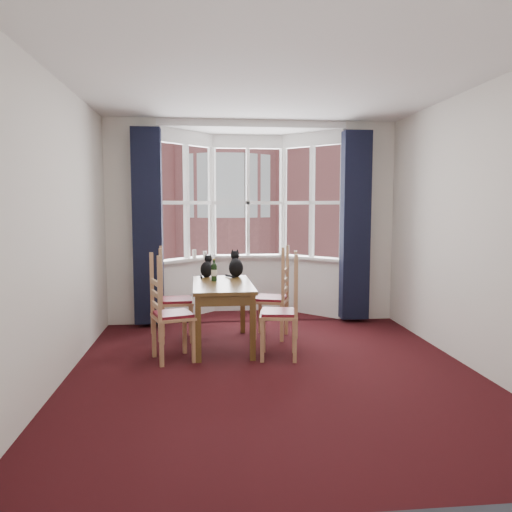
{
  "coord_description": "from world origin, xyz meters",
  "views": [
    {
      "loc": [
        -0.66,
        -4.69,
        1.64
      ],
      "look_at": [
        -0.07,
        1.05,
        1.05
      ],
      "focal_mm": 35.0,
      "sensor_mm": 36.0,
      "label": 1
    }
  ],
  "objects": [
    {
      "name": "cat_left",
      "position": [
        -0.64,
        1.52,
        0.86
      ],
      "size": [
        0.21,
        0.25,
        0.3
      ],
      "color": "black",
      "rests_on": "dining_table"
    },
    {
      "name": "curtain_left",
      "position": [
        -1.42,
        2.07,
        1.35
      ],
      "size": [
        0.38,
        0.22,
        2.6
      ],
      "primitive_type": "cube",
      "color": "black",
      "rests_on": "floor"
    },
    {
      "name": "ceiling",
      "position": [
        0.0,
        0.0,
        2.8
      ],
      "size": [
        4.5,
        4.5,
        0.0
      ],
      "primitive_type": "plane",
      "rotation": [
        3.14,
        0.0,
        0.0
      ],
      "color": "white",
      "rests_on": "floor"
    },
    {
      "name": "wall_right",
      "position": [
        2.0,
        0.0,
        1.4
      ],
      "size": [
        0.0,
        4.5,
        4.5
      ],
      "primitive_type": "plane",
      "rotation": [
        1.57,
        0.0,
        -1.57
      ],
      "color": "silver",
      "rests_on": "floor"
    },
    {
      "name": "dining_table",
      "position": [
        -0.47,
        1.01,
        0.64
      ],
      "size": [
        0.69,
        1.26,
        0.74
      ],
      "color": "brown",
      "rests_on": "floor"
    },
    {
      "name": "cat_right",
      "position": [
        -0.28,
        1.52,
        0.88
      ],
      "size": [
        0.2,
        0.27,
        0.35
      ],
      "color": "black",
      "rests_on": "dining_table"
    },
    {
      "name": "wall_back_pier_right",
      "position": [
        1.65,
        2.25,
        1.4
      ],
      "size": [
        0.7,
        0.12,
        2.8
      ],
      "primitive_type": "cube",
      "color": "silver",
      "rests_on": "floor"
    },
    {
      "name": "bay_window",
      "position": [
        0.0,
        2.75,
        1.4
      ],
      "size": [
        2.76,
        0.94,
        2.8
      ],
      "color": "white",
      "rests_on": "floor"
    },
    {
      "name": "chair_left_far",
      "position": [
        -1.11,
        1.34,
        0.47
      ],
      "size": [
        0.43,
        0.45,
        0.92
      ],
      "color": "tan",
      "rests_on": "floor"
    },
    {
      "name": "street",
      "position": [
        0.0,
        32.25,
        -6.0
      ],
      "size": [
        80.0,
        80.0,
        0.0
      ],
      "primitive_type": "plane",
      "color": "#333335",
      "rests_on": "ground"
    },
    {
      "name": "floor",
      "position": [
        0.0,
        0.0,
        0.0
      ],
      "size": [
        4.5,
        4.5,
        0.0
      ],
      "primitive_type": "plane",
      "color": "black",
      "rests_on": "ground"
    },
    {
      "name": "candle_short",
      "position": [
        -0.67,
        2.63,
        0.92
      ],
      "size": [
        0.06,
        0.06,
        0.1
      ],
      "primitive_type": "cylinder",
      "color": "white",
      "rests_on": "bay_window"
    },
    {
      "name": "wall_back_pier_left",
      "position": [
        -1.65,
        2.25,
        1.4
      ],
      "size": [
        0.7,
        0.12,
        2.8
      ],
      "primitive_type": "cube",
      "color": "silver",
      "rests_on": "floor"
    },
    {
      "name": "wall_left",
      "position": [
        -2.0,
        0.0,
        1.4
      ],
      "size": [
        0.0,
        4.5,
        4.5
      ],
      "primitive_type": "plane",
      "rotation": [
        1.57,
        0.0,
        1.57
      ],
      "color": "silver",
      "rests_on": "floor"
    },
    {
      "name": "tenement_building",
      "position": [
        0.0,
        14.01,
        1.6
      ],
      "size": [
        18.4,
        7.8,
        15.2
      ],
      "color": "#A35654",
      "rests_on": "street"
    },
    {
      "name": "candle_tall",
      "position": [
        -0.82,
        2.6,
        0.93
      ],
      "size": [
        0.06,
        0.06,
        0.12
      ],
      "primitive_type": "cylinder",
      "color": "white",
      "rests_on": "bay_window"
    },
    {
      "name": "chair_right_near",
      "position": [
        0.21,
        0.5,
        0.47
      ],
      "size": [
        0.46,
        0.48,
        0.92
      ],
      "color": "tan",
      "rests_on": "floor"
    },
    {
      "name": "wine_bottle",
      "position": [
        -0.56,
        1.18,
        0.86
      ],
      "size": [
        0.07,
        0.07,
        0.27
      ],
      "color": "black",
      "rests_on": "dining_table"
    },
    {
      "name": "curtain_right",
      "position": [
        1.42,
        2.07,
        1.35
      ],
      "size": [
        0.38,
        0.22,
        2.6
      ],
      "primitive_type": "cube",
      "color": "black",
      "rests_on": "floor"
    },
    {
      "name": "chair_right_far",
      "position": [
        0.23,
        1.31,
        0.47
      ],
      "size": [
        0.51,
        0.52,
        0.92
      ],
      "color": "tan",
      "rests_on": "floor"
    },
    {
      "name": "wall_near",
      "position": [
        0.0,
        -2.25,
        1.4
      ],
      "size": [
        4.0,
        0.0,
        4.0
      ],
      "primitive_type": "plane",
      "rotation": [
        -1.57,
        0.0,
        0.0
      ],
      "color": "silver",
      "rests_on": "floor"
    },
    {
      "name": "chair_left_near",
      "position": [
        -1.09,
        0.51,
        0.47
      ],
      "size": [
        0.51,
        0.52,
        0.92
      ],
      "color": "tan",
      "rests_on": "floor"
    }
  ]
}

